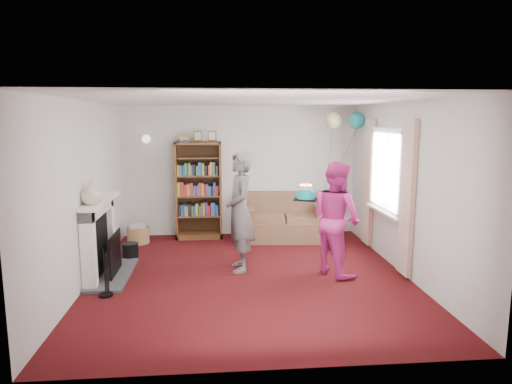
{
  "coord_description": "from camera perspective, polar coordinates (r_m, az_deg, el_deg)",
  "views": [
    {
      "loc": [
        -0.47,
        -6.3,
        2.26
      ],
      "look_at": [
        0.14,
        0.6,
        1.14
      ],
      "focal_mm": 32.0,
      "sensor_mm": 36.0,
      "label": 1
    }
  ],
  "objects": [
    {
      "name": "wicker_basket",
      "position": [
        8.64,
        -14.51,
        -5.15
      ],
      "size": [
        0.4,
        0.4,
        0.36
      ],
      "rotation": [
        0.0,
        0.0,
        0.11
      ],
      "color": "olive",
      "rests_on": "ground"
    },
    {
      "name": "bookcase",
      "position": [
        8.71,
        -7.18,
        0.13
      ],
      "size": [
        0.86,
        0.42,
        2.03
      ],
      "color": "#472B14",
      "rests_on": "ground"
    },
    {
      "name": "balloons",
      "position": [
        8.57,
        11.05,
        8.77
      ],
      "size": [
        0.78,
        0.31,
        1.72
      ],
      "color": "#3F3F3F",
      "rests_on": "ground"
    },
    {
      "name": "wall_right",
      "position": [
        6.94,
        18.15,
        0.38
      ],
      "size": [
        0.02,
        5.0,
        2.5
      ],
      "primitive_type": "cube",
      "color": "silver",
      "rests_on": "ground"
    },
    {
      "name": "ceiling",
      "position": [
        6.32,
        -0.83,
        11.43
      ],
      "size": [
        4.5,
        5.0,
        0.01
      ],
      "primitive_type": "cube",
      "color": "white",
      "rests_on": "wall_back"
    },
    {
      "name": "sofa",
      "position": [
        8.68,
        3.51,
        -3.7
      ],
      "size": [
        1.62,
        0.86,
        0.86
      ],
      "rotation": [
        0.0,
        0.0,
        -0.09
      ],
      "color": "brown",
      "rests_on": "ground"
    },
    {
      "name": "fireplace",
      "position": [
        6.91,
        -18.54,
        -5.92
      ],
      "size": [
        0.55,
        1.8,
        1.12
      ],
      "color": "#3F3F42",
      "rests_on": "ground"
    },
    {
      "name": "wall_sconce",
      "position": [
        8.77,
        -13.56,
        6.47
      ],
      "size": [
        0.16,
        0.23,
        0.16
      ],
      "color": "gold",
      "rests_on": "ground"
    },
    {
      "name": "wall_back",
      "position": [
        8.88,
        -2.02,
        2.67
      ],
      "size": [
        4.5,
        0.02,
        2.5
      ],
      "primitive_type": "cube",
      "color": "silver",
      "rests_on": "ground"
    },
    {
      "name": "mantel_vase",
      "position": [
        6.44,
        -19.86,
        -0.09
      ],
      "size": [
        0.36,
        0.36,
        0.31
      ],
      "primitive_type": "imported",
      "rotation": [
        0.0,
        0.0,
        -0.24
      ],
      "color": "beige",
      "rests_on": "fireplace"
    },
    {
      "name": "person_magenta",
      "position": [
        6.71,
        9.97,
        -3.26
      ],
      "size": [
        0.93,
        1.0,
        1.65
      ],
      "primitive_type": "imported",
      "rotation": [
        0.0,
        0.0,
        2.05
      ],
      "color": "#C8287F",
      "rests_on": "ground"
    },
    {
      "name": "birthday_cake",
      "position": [
        6.63,
        6.24,
        -0.38
      ],
      "size": [
        0.32,
        0.32,
        0.22
      ],
      "rotation": [
        0.0,
        0.0,
        -0.35
      ],
      "color": "black",
      "rests_on": "ground"
    },
    {
      "name": "person_striped",
      "position": [
        6.75,
        -2.02,
        -2.47
      ],
      "size": [
        0.49,
        0.69,
        1.79
      ],
      "primitive_type": "imported",
      "rotation": [
        0.0,
        0.0,
        -1.48
      ],
      "color": "black",
      "rests_on": "ground"
    },
    {
      "name": "window_bay",
      "position": [
        7.47,
        15.95,
        0.72
      ],
      "size": [
        0.14,
        2.02,
        2.2
      ],
      "color": "white",
      "rests_on": "ground"
    },
    {
      "name": "wall_left",
      "position": [
        6.63,
        -20.69,
        -0.15
      ],
      "size": [
        0.02,
        5.0,
        2.5
      ],
      "primitive_type": "cube",
      "color": "silver",
      "rests_on": "ground"
    },
    {
      "name": "ground",
      "position": [
        6.71,
        -0.78,
        -10.48
      ],
      "size": [
        5.0,
        5.0,
        0.0
      ],
      "primitive_type": "plane",
      "color": "#38080E",
      "rests_on": "ground"
    }
  ]
}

